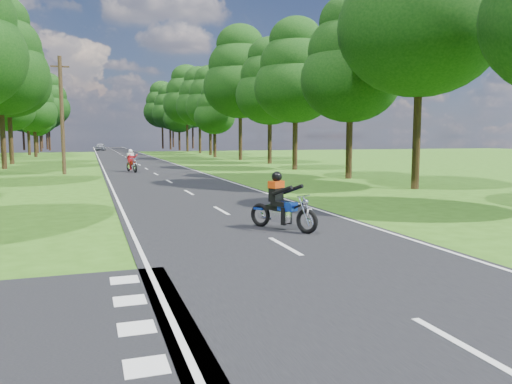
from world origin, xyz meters
name	(u,v)px	position (x,y,z in m)	size (l,w,h in m)	color
ground	(322,268)	(0.00, 0.00, 0.00)	(160.00, 160.00, 0.00)	#2E5914
main_road	(129,159)	(0.00, 50.00, 0.01)	(7.00, 140.00, 0.02)	black
road_markings	(129,160)	(-0.14, 48.13, 0.02)	(7.40, 140.00, 0.01)	silver
treeline	(133,94)	(1.43, 60.06, 8.25)	(40.00, 115.35, 14.78)	black
telegraph_pole	(62,115)	(-6.00, 28.00, 4.07)	(1.20, 0.26, 8.00)	#382616
rider_near_blue	(283,201)	(0.71, 3.94, 0.83)	(0.65, 1.95, 1.63)	#0D2797
rider_far_red	(132,161)	(-1.42, 28.56, 0.85)	(0.66, 1.99, 1.66)	maroon
distant_car	(100,147)	(-2.33, 87.71, 0.70)	(1.61, 4.00, 1.36)	#ABAEB2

